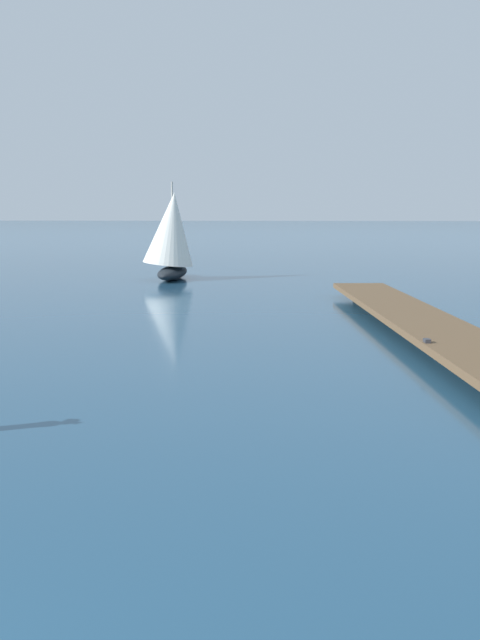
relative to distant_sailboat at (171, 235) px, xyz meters
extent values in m
cube|color=brown|center=(8.56, -14.76, -1.58)|extent=(3.45, 18.12, 0.16)
cylinder|color=#4C3D2D|center=(8.56, -14.76, -1.81)|extent=(0.36, 0.36, 0.29)
cylinder|color=#4C3D2D|center=(8.15, -10.27, -1.81)|extent=(0.36, 0.36, 0.29)
cylinder|color=#4C3D2D|center=(7.73, -5.78, -1.81)|extent=(0.36, 0.36, 0.29)
cube|color=#333338|center=(8.09, -18.43, -1.46)|extent=(0.14, 0.21, 0.08)
ellipsoid|color=black|center=(0.00, 0.21, -1.65)|extent=(1.16, 4.46, 0.60)
cylinder|color=#B2ADA3|center=(0.00, 0.31, 0.50)|extent=(0.08, 0.08, 3.70)
cone|color=silver|center=(0.00, -0.04, 0.31)|extent=(2.57, 2.25, 3.36)
camera|label=1|loc=(5.41, -34.01, 1.17)|focal=43.54mm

